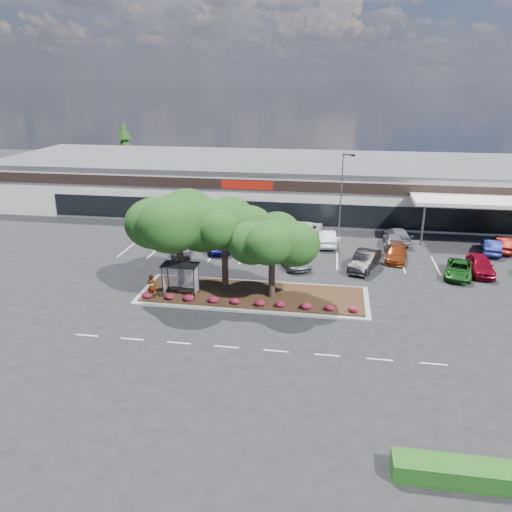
# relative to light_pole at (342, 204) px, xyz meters

# --- Properties ---
(ground) EXTENTS (160.00, 160.00, 0.00)m
(ground) POSITION_rel_light_pole_xyz_m (-4.69, -19.33, -4.09)
(ground) COLOR black
(ground) RESTS_ON ground
(retail_store) EXTENTS (80.40, 25.20, 6.25)m
(retail_store) POSITION_rel_light_pole_xyz_m (-4.63, 14.58, -0.94)
(retail_store) COLOR white
(retail_store) RESTS_ON ground
(landscape_island) EXTENTS (18.00, 6.00, 0.26)m
(landscape_island) POSITION_rel_light_pole_xyz_m (-6.69, -15.33, -3.97)
(landscape_island) COLOR gray
(landscape_island) RESTS_ON ground
(lane_markings) EXTENTS (33.12, 20.06, 0.01)m
(lane_markings) POSITION_rel_light_pole_xyz_m (-4.83, -8.91, -4.09)
(lane_markings) COLOR silver
(lane_markings) RESTS_ON ground
(shrub_row) EXTENTS (17.00, 0.80, 0.50)m
(shrub_row) POSITION_rel_light_pole_xyz_m (-6.69, -17.43, -3.58)
(shrub_row) COLOR maroon
(shrub_row) RESTS_ON landscape_island
(bus_shelter) EXTENTS (2.75, 1.55, 2.59)m
(bus_shelter) POSITION_rel_light_pole_xyz_m (-12.19, -16.38, -1.79)
(bus_shelter) COLOR black
(bus_shelter) RESTS_ON landscape_island
(island_tree_west) EXTENTS (7.20, 7.20, 7.89)m
(island_tree_west) POSITION_rel_light_pole_xyz_m (-12.69, -14.83, 0.11)
(island_tree_west) COLOR #15330F
(island_tree_west) RESTS_ON landscape_island
(island_tree_mid) EXTENTS (6.60, 6.60, 7.32)m
(island_tree_mid) POSITION_rel_light_pole_xyz_m (-9.19, -14.13, -0.17)
(island_tree_mid) COLOR #15330F
(island_tree_mid) RESTS_ON landscape_island
(island_tree_east) EXTENTS (5.80, 5.80, 6.50)m
(island_tree_east) POSITION_rel_light_pole_xyz_m (-5.19, -15.63, -0.58)
(island_tree_east) COLOR #15330F
(island_tree_east) RESTS_ON landscape_island
(hedge_south_east) EXTENTS (6.00, 1.30, 0.90)m
(hedge_south_east) POSITION_rel_light_pole_xyz_m (5.31, -32.83, -3.64)
(hedge_south_east) COLOR #164E18
(hedge_south_east) RESTS_ON ground
(conifer_north_west) EXTENTS (4.40, 4.40, 10.00)m
(conifer_north_west) POSITION_rel_light_pole_xyz_m (-34.69, 26.67, 0.91)
(conifer_north_west) COLOR #15330F
(conifer_north_west) RESTS_ON ground
(person_waiting) EXTENTS (0.75, 0.55, 1.91)m
(person_waiting) POSITION_rel_light_pole_xyz_m (-14.26, -17.35, -2.88)
(person_waiting) COLOR #594C47
(person_waiting) RESTS_ON landscape_island
(light_pole) EXTENTS (1.43, 0.50, 9.28)m
(light_pole) POSITION_rel_light_pole_xyz_m (0.00, 0.00, 0.00)
(light_pole) COLOR gray
(light_pole) RESTS_ON ground
(survey_stake) EXTENTS (0.08, 0.14, 1.00)m
(survey_stake) POSITION_rel_light_pole_xyz_m (8.51, -20.33, -3.45)
(survey_stake) COLOR tan
(survey_stake) RESTS_ON ground
(car_0) EXTENTS (1.95, 4.17, 1.38)m
(car_0) POSITION_rel_light_pole_xyz_m (-15.37, -4.97, -3.40)
(car_0) COLOR navy
(car_0) RESTS_ON ground
(car_1) EXTENTS (2.58, 4.87, 1.58)m
(car_1) POSITION_rel_light_pole_xyz_m (-15.32, -6.04, -3.31)
(car_1) COLOR slate
(car_1) RESTS_ON ground
(car_2) EXTENTS (4.51, 5.95, 1.50)m
(car_2) POSITION_rel_light_pole_xyz_m (-12.13, -4.70, -3.34)
(car_2) COLOR #0F0C5C
(car_2) RESTS_ON ground
(car_3) EXTENTS (4.22, 5.57, 1.41)m
(car_3) POSITION_rel_light_pole_xyz_m (-4.21, -7.87, -3.39)
(car_3) COLOR slate
(car_3) RESTS_ON ground
(car_4) EXTENTS (3.78, 6.44, 1.68)m
(car_4) POSITION_rel_light_pole_xyz_m (-5.70, -4.27, -3.25)
(car_4) COLOR #585860
(car_4) RESTS_ON ground
(car_5) EXTENTS (3.25, 5.34, 1.66)m
(car_5) POSITION_rel_light_pole_xyz_m (2.23, -7.81, -3.26)
(car_5) COLOR black
(car_5) RESTS_ON ground
(car_6) EXTENTS (2.57, 4.79, 1.32)m
(car_6) POSITION_rel_light_pole_xyz_m (5.29, -4.89, -3.43)
(car_6) COLOR maroon
(car_6) RESTS_ON ground
(car_7) EXTENTS (2.01, 4.75, 1.60)m
(car_7) POSITION_rel_light_pole_xyz_m (12.25, -7.25, -3.29)
(car_7) COLOR maroon
(car_7) RESTS_ON ground
(car_8) EXTENTS (3.39, 5.17, 1.32)m
(car_8) POSITION_rel_light_pole_xyz_m (10.26, -8.29, -3.43)
(car_8) COLOR #184B16
(car_8) RESTS_ON ground
(car_9) EXTENTS (2.35, 4.29, 1.38)m
(car_9) POSITION_rel_light_pole_xyz_m (-15.11, 0.39, -3.40)
(car_9) COLOR #55575C
(car_9) RESTS_ON ground
(car_10) EXTENTS (2.13, 4.07, 1.32)m
(car_10) POSITION_rel_light_pole_xyz_m (-9.56, 0.75, -3.43)
(car_10) COLOR #164619
(car_10) RESTS_ON ground
(car_11) EXTENTS (4.17, 6.62, 1.70)m
(car_11) POSITION_rel_light_pole_xyz_m (-11.70, 1.98, -3.24)
(car_11) COLOR #B2B2B2
(car_11) RESTS_ON ground
(car_12) EXTENTS (2.15, 5.02, 1.61)m
(car_12) POSITION_rel_light_pole_xyz_m (-1.35, -1.34, -3.29)
(car_12) COLOR white
(car_12) RESTS_ON ground
(car_13) EXTENTS (3.60, 6.49, 1.72)m
(car_13) POSITION_rel_light_pole_xyz_m (-3.58, 1.05, -3.24)
(car_13) COLOR silver
(car_13) RESTS_ON ground
(car_14) EXTENTS (2.84, 5.38, 1.49)m
(car_14) POSITION_rel_light_pole_xyz_m (5.96, 0.88, -3.35)
(car_14) COLOR slate
(car_14) RESTS_ON ground
(car_15) EXTENTS (2.16, 4.93, 1.41)m
(car_15) POSITION_rel_light_pole_xyz_m (5.43, -1.06, -3.39)
(car_15) COLOR slate
(car_15) RESTS_ON ground
(car_16) EXTENTS (2.27, 4.60, 1.45)m
(car_16) POSITION_rel_light_pole_xyz_m (14.72, -1.37, -3.37)
(car_16) COLOR navy
(car_16) RESTS_ON ground
(car_17) EXTENTS (2.53, 4.82, 1.51)m
(car_17) POSITION_rel_light_pole_xyz_m (16.12, -0.42, -3.34)
(car_17) COLOR maroon
(car_17) RESTS_ON ground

